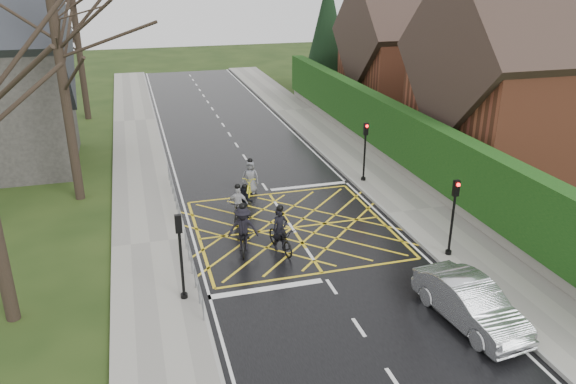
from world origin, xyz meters
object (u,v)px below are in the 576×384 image
cyclist_lead (251,181)px  car (470,303)px  cyclist_front (238,207)px  cyclist_back (245,206)px  cyclist_mid (243,233)px  cyclist_rear (281,236)px

cyclist_lead → car: 13.27m
cyclist_front → cyclist_lead: size_ratio=0.90×
cyclist_back → cyclist_lead: bearing=81.4°
cyclist_front → cyclist_back: bearing=32.7°
cyclist_back → cyclist_lead: cyclist_lead is taller
cyclist_back → cyclist_mid: cyclist_mid is taller
cyclist_front → car: size_ratio=0.41×
cyclist_back → car: 10.91m
cyclist_back → cyclist_mid: bearing=-95.0°
cyclist_rear → car: size_ratio=0.48×
cyclist_mid → car: cyclist_mid is taller
cyclist_back → cyclist_mid: 2.91m
cyclist_lead → cyclist_back: bearing=-84.8°
cyclist_back → cyclist_mid: size_ratio=0.79×
cyclist_back → cyclist_lead: (0.90, 2.96, -0.00)m
cyclist_lead → car: cyclist_lead is taller
cyclist_rear → car: cyclist_rear is taller
cyclist_rear → cyclist_lead: cyclist_rear is taller
car → cyclist_rear: bearing=118.5°
cyclist_front → car: (5.53, -9.53, 0.07)m
cyclist_rear → car: bearing=-66.2°
cyclist_back → cyclist_front: bearing=-162.0°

